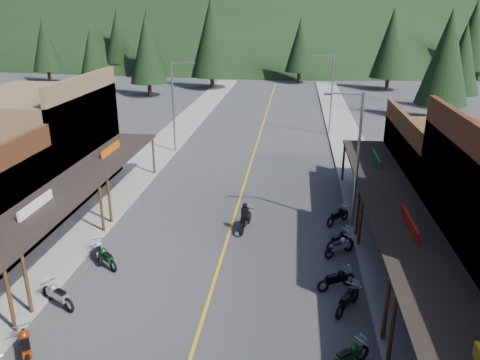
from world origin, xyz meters
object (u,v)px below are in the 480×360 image
(pine_11, at_px, (447,57))
(bike_west_6, at_px, (26,345))
(shop_east_3, at_px, (458,173))
(streetlight_1, at_px, (175,103))
(pine_2, at_px, (211,38))
(shop_west_3, at_px, (39,144))
(streetlight_3, at_px, (330,91))
(pedestrian_east_b, at_px, (360,183))
(pine_0, at_px, (45,44))
(streetlight_2, at_px, (355,155))
(bike_west_8, at_px, (106,256))
(pine_7, at_px, (118,36))
(pine_9, at_px, (462,59))
(bike_east_9, at_px, (340,245))
(pine_10, at_px, (147,49))
(bike_east_7, at_px, (348,299))
(pine_3, at_px, (300,45))
(pine_1, at_px, (148,38))
(pine_4, at_px, (391,43))
(bike_east_8, at_px, (336,278))
(bike_east_10, at_px, (339,239))
(bike_west_9, at_px, (99,250))
(bike_west_7, at_px, (57,294))
(rider_on_bike, at_px, (245,218))
(bike_east_11, at_px, (338,215))
(pine_8, at_px, (93,62))
(pine_5, at_px, (473,35))

(pine_11, bearing_deg, bike_west_6, -121.24)
(shop_east_3, relative_size, streetlight_1, 1.36)
(pine_2, bearing_deg, shop_west_3, -94.63)
(streetlight_3, bearing_deg, pedestrian_east_b, -86.11)
(pine_0, bearing_deg, bike_west_6, -62.95)
(streetlight_2, bearing_deg, bike_west_8, -154.38)
(streetlight_1, bearing_deg, pine_7, 114.88)
(pine_9, xyz_separation_m, bike_east_9, (-17.91, -40.45, -5.81))
(shop_east_3, distance_m, pine_10, 50.24)
(streetlight_3, relative_size, pine_7, 0.64)
(bike_east_7, xyz_separation_m, bike_east_9, (0.06, 4.86, -0.01))
(pine_9, bearing_deg, pine_3, 133.60)
(pine_1, relative_size, bike_west_6, 5.46)
(streetlight_1, distance_m, pine_4, 45.54)
(streetlight_2, height_order, pine_1, pine_1)
(pine_0, bearing_deg, pine_11, -21.80)
(bike_east_8, relative_size, bike_east_10, 1.00)
(bike_west_9, xyz_separation_m, bike_east_8, (11.91, -1.35, 0.01))
(pedestrian_east_b, bearing_deg, streetlight_2, 43.16)
(pine_3, bearing_deg, bike_east_10, -87.98)
(streetlight_2, bearing_deg, pine_2, 108.73)
(bike_west_7, relative_size, bike_east_7, 1.04)
(pine_11, height_order, rider_on_bike, pine_11)
(bike_west_7, bearing_deg, shop_west_3, 59.36)
(shop_east_3, height_order, pine_4, pine_4)
(shop_west_3, bearing_deg, pine_3, 71.99)
(pine_7, height_order, bike_west_6, pine_7)
(pine_2, bearing_deg, streetlight_2, -71.27)
(pine_0, height_order, bike_west_8, pine_0)
(pine_7, relative_size, bike_east_7, 6.13)
(bike_west_6, distance_m, bike_west_7, 3.31)
(bike_east_8, relative_size, bike_east_11, 0.97)
(shop_east_3, distance_m, bike_west_8, 21.57)
(shop_east_3, distance_m, pine_3, 55.70)
(pine_8, xyz_separation_m, bike_west_8, (16.40, -38.02, -5.41))
(shop_east_3, height_order, bike_east_11, shop_east_3)
(bike_east_7, bearing_deg, bike_east_11, 119.64)
(bike_east_11, xyz_separation_m, pedestrian_east_b, (1.80, 4.52, 0.45))
(pine_7, bearing_deg, pine_5, -3.47)
(pine_2, relative_size, pedestrian_east_b, 8.07)
(streetlight_2, bearing_deg, streetlight_3, 90.00)
(pine_4, distance_m, pine_5, 20.01)
(pine_9, relative_size, bike_west_6, 4.72)
(pine_2, distance_m, bike_east_8, 59.30)
(bike_west_8, distance_m, bike_east_9, 11.97)
(streetlight_1, xyz_separation_m, pine_9, (30.95, 23.00, 1.92))
(shop_west_3, relative_size, streetlight_3, 1.36)
(streetlight_2, distance_m, pine_3, 58.11)
(pine_9, xyz_separation_m, bike_east_8, (-18.32, -43.71, -5.83))
(bike_east_7, height_order, bike_east_9, bike_east_7)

